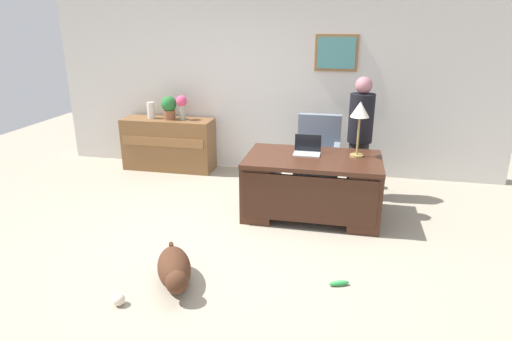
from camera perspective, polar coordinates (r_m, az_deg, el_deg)
The scene contains 14 objects.
ground_plane at distance 4.77m, azimuth -3.45°, elevation -9.52°, with size 12.00×12.00×0.00m, color #9E937F.
back_wall at distance 6.79m, azimuth 2.25°, elevation 11.19°, with size 7.00×0.16×2.70m.
desk at distance 5.29m, azimuth 7.36°, elevation -1.90°, with size 1.61×0.96×0.75m.
credenza at distance 7.11m, azimuth -11.40°, elevation 3.43°, with size 1.44×0.50×0.82m.
armchair at distance 6.14m, azimuth 8.09°, elevation 1.77°, with size 0.60×0.59×1.05m.
person_standing at distance 5.86m, azimuth 13.48°, elevation 4.24°, with size 0.32×0.32×1.62m.
dog_lying at distance 4.09m, azimuth -10.68°, elevation -12.65°, with size 0.54×0.72×0.30m.
laptop at distance 5.32m, azimuth 6.77°, elevation 2.80°, with size 0.32×0.22×0.22m.
desk_lamp at distance 5.20m, azimuth 13.51°, elevation 7.36°, with size 0.22×0.22×0.66m.
vase_with_flowers at distance 6.87m, azimuth -9.76°, elevation 8.59°, with size 0.17×0.17×0.38m.
vase_empty at distance 7.10m, azimuth -13.66°, elevation 7.71°, with size 0.12×0.12×0.26m, color silver.
potted_plant at distance 6.96m, azimuth -11.39°, elevation 8.24°, with size 0.24×0.24×0.36m.
dog_toy_ball at distance 3.99m, azimuth -17.61°, elevation -15.90°, with size 0.11×0.11×0.11m, color beige.
dog_toy_bone at distance 4.14m, azimuth 10.87°, elevation -14.37°, with size 0.19×0.05×0.05m, color green.
Camera 1 is at (1.14, -4.03, 2.28)m, focal length 30.39 mm.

